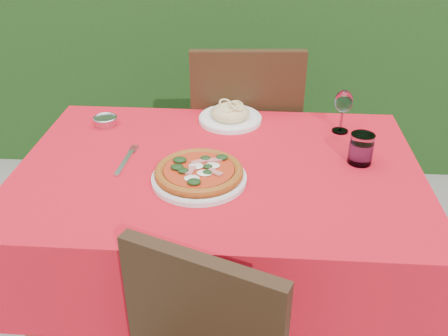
# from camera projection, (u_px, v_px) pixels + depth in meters

# --- Properties ---
(ground) EXTENTS (60.00, 60.00, 0.00)m
(ground) POSITION_uv_depth(u_px,v_px,m) (220.00, 331.00, 1.94)
(ground) COLOR slate
(ground) RESTS_ON ground
(hedge) EXTENTS (3.20, 0.55, 1.78)m
(hedge) POSITION_uv_depth(u_px,v_px,m) (241.00, 3.00, 2.82)
(hedge) COLOR black
(hedge) RESTS_ON ground
(dining_table) EXTENTS (1.26, 0.86, 0.75)m
(dining_table) POSITION_uv_depth(u_px,v_px,m) (219.00, 205.00, 1.64)
(dining_table) COLOR #492F17
(dining_table) RESTS_ON ground
(chair_far) EXTENTS (0.47, 0.47, 0.97)m
(chair_far) POSITION_uv_depth(u_px,v_px,m) (245.00, 137.00, 2.15)
(chair_far) COLOR black
(chair_far) RESTS_ON ground
(pizza_plate) EXTENTS (0.29, 0.29, 0.05)m
(pizza_plate) POSITION_uv_depth(u_px,v_px,m) (199.00, 174.00, 1.47)
(pizza_plate) COLOR silver
(pizza_plate) RESTS_ON dining_table
(pasta_plate) EXTENTS (0.23, 0.23, 0.07)m
(pasta_plate) POSITION_uv_depth(u_px,v_px,m) (230.00, 115.00, 1.84)
(pasta_plate) COLOR white
(pasta_plate) RESTS_ON dining_table
(water_glass) EXTENTS (0.07, 0.07, 0.10)m
(water_glass) POSITION_uv_depth(u_px,v_px,m) (361.00, 150.00, 1.56)
(water_glass) COLOR silver
(water_glass) RESTS_ON dining_table
(wine_glass) EXTENTS (0.06, 0.06, 0.16)m
(wine_glass) POSITION_uv_depth(u_px,v_px,m) (344.00, 103.00, 1.72)
(wine_glass) COLOR silver
(wine_glass) RESTS_ON dining_table
(fork) EXTENTS (0.04, 0.22, 0.01)m
(fork) POSITION_uv_depth(u_px,v_px,m) (124.00, 163.00, 1.57)
(fork) COLOR silver
(fork) RESTS_ON dining_table
(steel_ramekin) EXTENTS (0.08, 0.08, 0.03)m
(steel_ramekin) POSITION_uv_depth(u_px,v_px,m) (106.00, 122.00, 1.81)
(steel_ramekin) COLOR silver
(steel_ramekin) RESTS_ON dining_table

